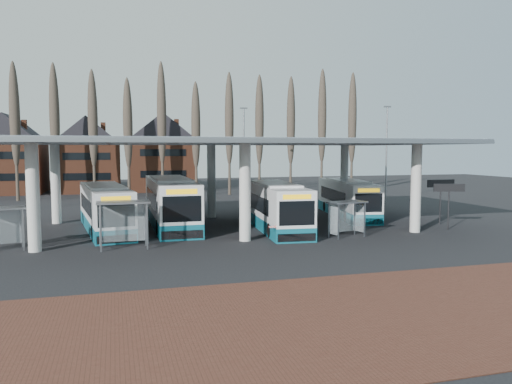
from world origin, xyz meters
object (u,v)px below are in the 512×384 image
object	(u,v)px
bus_2	(274,207)
shelter_0	(0,219)
bus_3	(347,199)
bus_1	(170,203)
shelter_2	(346,211)
shelter_1	(123,214)
bus_0	(105,209)

from	to	relation	value
bus_2	shelter_0	bearing A→B (deg)	-164.00
bus_3	bus_1	bearing A→B (deg)	-164.85
shelter_2	shelter_1	bearing A→B (deg)	166.90
bus_0	bus_3	bearing A→B (deg)	-0.78
bus_0	shelter_1	size ratio (longest dim) A/B	4.00
bus_0	shelter_2	world-z (taller)	bus_0
bus_1	bus_2	xyz separation A→B (m)	(7.01, -3.23, -0.13)
bus_2	bus_3	xyz separation A→B (m)	(7.98, 4.60, -0.10)
shelter_2	bus_0	bearing A→B (deg)	141.86
bus_1	shelter_1	distance (m)	8.65
bus_3	shelter_2	size ratio (longest dim) A/B	4.20
bus_1	bus_2	bearing A→B (deg)	-24.87
bus_1	shelter_2	bearing A→B (deg)	-37.60
bus_1	bus_3	size ratio (longest dim) A/B	1.13
bus_3	shelter_2	bearing A→B (deg)	-106.70
bus_1	shelter_1	xyz separation A→B (m)	(-3.50, -7.91, 0.29)
bus_1	bus_0	bearing A→B (deg)	-169.08
shelter_1	bus_3	bearing A→B (deg)	25.75
bus_2	shelter_1	world-z (taller)	bus_2
shelter_1	bus_1	bearing A→B (deg)	65.23
bus_2	shelter_0	size ratio (longest dim) A/B	4.23
bus_0	bus_2	distance (m)	11.88
bus_2	shelter_0	world-z (taller)	bus_2
bus_1	shelter_2	world-z (taller)	bus_1
shelter_1	shelter_0	bearing A→B (deg)	168.48
bus_1	shelter_1	world-z (taller)	bus_1
bus_3	shelter_0	size ratio (longest dim) A/B	4.00
bus_2	shelter_1	size ratio (longest dim) A/B	4.07
bus_0	shelter_2	distance (m)	16.54
shelter_0	bus_1	bearing A→B (deg)	20.15
bus_0	bus_3	xyz separation A→B (m)	(19.63, 2.28, -0.06)
shelter_1	bus_2	bearing A→B (deg)	23.10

